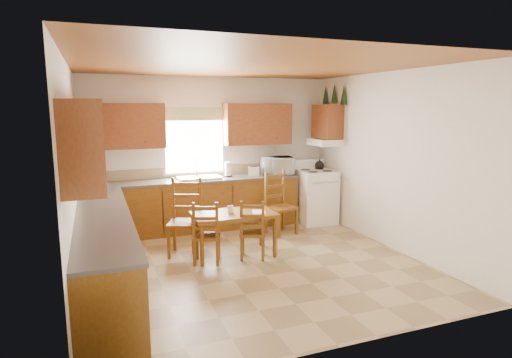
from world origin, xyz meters
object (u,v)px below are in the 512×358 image
object	(u,v)px
chair_far_left	(185,218)
chair_far_right	(281,204)
microwave	(277,166)
dining_table	(234,234)
stove	(316,197)
chair_near_right	(253,229)
chair_near_left	(207,232)

from	to	relation	value
chair_far_left	chair_far_right	xyz separation A→B (m)	(1.76, 0.47, -0.03)
microwave	dining_table	distance (m)	2.15
dining_table	stove	bearing A→B (deg)	31.85
dining_table	chair_near_right	size ratio (longest dim) A/B	1.39
microwave	dining_table	xyz separation A→B (m)	(-1.34, -1.50, -0.76)
chair_near_left	chair_far_right	xyz separation A→B (m)	(1.55, 0.89, 0.09)
chair_far_left	chair_far_right	world-z (taller)	chair_far_left
dining_table	chair_far_left	world-z (taller)	chair_far_left
chair_near_left	chair_far_right	size ratio (longest dim) A/B	0.84
dining_table	chair_far_left	bearing A→B (deg)	158.46
chair_near_left	chair_far_left	distance (m)	0.49
chair_near_left	chair_near_right	size ratio (longest dim) A/B	1.03
microwave	chair_far_left	distance (m)	2.41
chair_far_left	chair_far_right	distance (m)	1.83
dining_table	chair_near_right	distance (m)	0.32
stove	dining_table	bearing A→B (deg)	-145.64
chair_near_left	chair_far_right	world-z (taller)	chair_far_right
chair_near_right	stove	bearing A→B (deg)	-119.01
chair_near_right	chair_far_right	size ratio (longest dim) A/B	0.81
chair_far_right	microwave	bearing A→B (deg)	57.71
stove	microwave	xyz separation A→B (m)	(-0.68, 0.29, 0.60)
microwave	chair_near_left	world-z (taller)	microwave
stove	microwave	size ratio (longest dim) A/B	1.81
stove	chair_far_right	distance (m)	1.04
chair_near_left	chair_near_right	distance (m)	0.67
microwave	chair_near_right	world-z (taller)	microwave
chair_near_left	chair_far_right	distance (m)	1.79
stove	chair_near_left	size ratio (longest dim) A/B	1.09
dining_table	chair_near_left	bearing A→B (deg)	-160.81
stove	microwave	world-z (taller)	microwave
dining_table	chair_near_right	xyz separation A→B (m)	(0.22, -0.20, 0.11)
chair_far_left	chair_near_right	bearing A→B (deg)	-5.50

